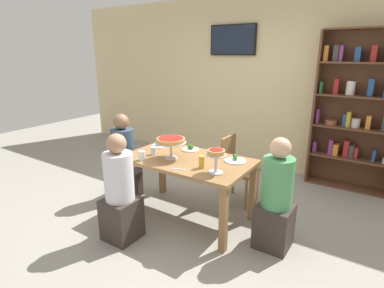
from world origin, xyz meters
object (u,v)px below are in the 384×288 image
personal_pizza_stand (216,156)px  salad_plate_spare (159,145)px  cutlery_fork_far (129,154)px  salad_plate_near_diner (235,160)px  water_glass_clear_near (153,151)px  cutlery_fork_near (178,169)px  salad_plate_far_diner (190,148)px  deep_dish_pizza_stand (171,141)px  diner_head_east (276,202)px  water_glass_clear_far (142,156)px  cutlery_knife_near (213,154)px  beer_glass_amber_tall (202,162)px  dining_table (187,167)px  bookshelf (356,111)px  chair_far_right (235,166)px  diner_near_left (120,195)px  diner_head_west (124,163)px

personal_pizza_stand → salad_plate_spare: size_ratio=1.19×
salad_plate_spare → cutlery_fork_far: 0.46m
salad_plate_near_diner → water_glass_clear_near: size_ratio=2.52×
personal_pizza_stand → salad_plate_near_diner: 0.46m
personal_pizza_stand → cutlery_fork_far: bearing=-177.1°
salad_plate_near_diner → cutlery_fork_near: size_ratio=1.33×
salad_plate_far_diner → salad_plate_spare: salad_plate_spare is taller
salad_plate_far_diner → salad_plate_spare: size_ratio=1.04×
deep_dish_pizza_stand → cutlery_fork_near: size_ratio=1.94×
salad_plate_near_diner → deep_dish_pizza_stand: bearing=-153.9°
personal_pizza_stand → cutlery_fork_far: (-1.14, -0.06, -0.18)m
diner_head_east → water_glass_clear_far: bearing=12.7°
personal_pizza_stand → water_glass_clear_far: personal_pizza_stand is taller
cutlery_fork_near → cutlery_knife_near: size_ratio=1.00×
salad_plate_near_diner → beer_glass_amber_tall: size_ratio=1.82×
personal_pizza_stand → salad_plate_far_diner: bearing=142.2°
dining_table → bookshelf: bearing=54.1°
chair_far_right → salad_plate_far_diner: bearing=-45.5°
salad_plate_near_diner → salad_plate_far_diner: 0.65m
bookshelf → personal_pizza_stand: 2.43m
diner_near_left → salad_plate_near_diner: diner_near_left is taller
diner_head_east → cutlery_fork_far: (-1.71, -0.26, 0.25)m
salad_plate_near_diner → beer_glass_amber_tall: (-0.21, -0.38, 0.05)m
diner_head_west → salad_plate_far_diner: bearing=19.4°
water_glass_clear_near → cutlery_knife_near: size_ratio=0.53×
dining_table → cutlery_fork_near: size_ratio=8.11×
diner_head_east → salad_plate_near_diner: diner_head_east is taller
diner_near_left → salad_plate_spare: 1.00m
dining_table → chair_far_right: 0.78m
personal_pizza_stand → salad_plate_spare: (-1.05, 0.39, -0.16)m
salad_plate_spare → cutlery_knife_near: salad_plate_spare is taller
diner_head_west → chair_far_right: (1.29, 0.72, -0.01)m
deep_dish_pizza_stand → cutlery_knife_near: (0.32, 0.41, -0.20)m
salad_plate_far_diner → water_glass_clear_far: 0.66m
diner_head_east → diner_head_west: bearing=0.5°
deep_dish_pizza_stand → personal_pizza_stand: size_ratio=1.41×
dining_table → beer_glass_amber_tall: size_ratio=11.06×
bookshelf → beer_glass_amber_tall: 2.48m
chair_far_right → beer_glass_amber_tall: 0.92m
water_glass_clear_near → deep_dish_pizza_stand: bearing=0.7°
bookshelf → water_glass_clear_far: 3.00m
deep_dish_pizza_stand → cutlery_fork_far: (-0.50, -0.16, -0.20)m
dining_table → salad_plate_spare: bearing=161.2°
salad_plate_near_diner → chair_far_right: bearing=114.4°
salad_plate_near_diner → water_glass_clear_far: (-0.89, -0.54, 0.04)m
water_glass_clear_near → cutlery_fork_far: size_ratio=0.53×
bookshelf → cutlery_fork_near: bearing=-120.0°
bookshelf → diner_head_east: (-0.40, -2.01, -0.64)m
bookshelf → water_glass_clear_far: bearing=-128.4°
salad_plate_spare → cutlery_fork_near: salad_plate_spare is taller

